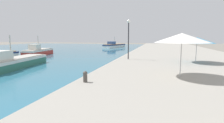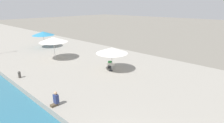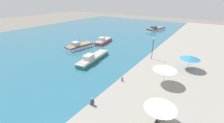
{
  "view_description": "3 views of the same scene",
  "coord_description": "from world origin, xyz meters",
  "px_view_note": "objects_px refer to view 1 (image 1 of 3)",
  "views": [
    {
      "loc": [
        4.69,
        4.6,
        3.07
      ],
      "look_at": [
        1.5,
        16.86,
        1.31
      ],
      "focal_mm": 28.0,
      "sensor_mm": 36.0,
      "label": 1
    },
    {
      "loc": [
        -4.65,
        -3.03,
        7.05
      ],
      "look_at": [
        8.01,
        8.52,
        1.51
      ],
      "focal_mm": 28.0,
      "sensor_mm": 36.0,
      "label": 2
    },
    {
      "loc": [
        10.47,
        -3.93,
        12.55
      ],
      "look_at": [
        -4.0,
        18.0,
        1.11
      ],
      "focal_mm": 24.0,
      "sensor_mm": 36.0,
      "label": 3
    }
  ],
  "objects_px": {
    "cafe_umbrella_white": "(182,38)",
    "mooring_bollard": "(85,76)",
    "fishing_boat_distant": "(114,45)",
    "cafe_umbrella_striped": "(197,40)",
    "lamppost": "(129,33)",
    "fishing_boat_near": "(11,62)",
    "fishing_boat_far": "(38,51)"
  },
  "relations": [
    {
      "from": "fishing_boat_distant",
      "to": "cafe_umbrella_striped",
      "type": "xyz_separation_m",
      "value": [
        16.47,
        -31.9,
        2.09
      ]
    },
    {
      "from": "cafe_umbrella_striped",
      "to": "lamppost",
      "type": "height_order",
      "value": "lamppost"
    },
    {
      "from": "cafe_umbrella_white",
      "to": "mooring_bollard",
      "type": "bearing_deg",
      "value": -151.74
    },
    {
      "from": "fishing_boat_distant",
      "to": "cafe_umbrella_striped",
      "type": "height_order",
      "value": "fishing_boat_distant"
    },
    {
      "from": "cafe_umbrella_white",
      "to": "lamppost",
      "type": "distance_m",
      "value": 9.6
    },
    {
      "from": "fishing_boat_far",
      "to": "fishing_boat_distant",
      "type": "height_order",
      "value": "fishing_boat_far"
    },
    {
      "from": "fishing_boat_far",
      "to": "lamppost",
      "type": "xyz_separation_m",
      "value": [
        16.34,
        -5.23,
        2.9
      ]
    },
    {
      "from": "cafe_umbrella_white",
      "to": "mooring_bollard",
      "type": "xyz_separation_m",
      "value": [
        -5.45,
        -2.93,
        -2.17
      ]
    },
    {
      "from": "fishing_boat_distant",
      "to": "cafe_umbrella_striped",
      "type": "distance_m",
      "value": 35.96
    },
    {
      "from": "fishing_boat_near",
      "to": "fishing_boat_distant",
      "type": "xyz_separation_m",
      "value": [
        0.95,
        37.63,
        -0.01
      ]
    },
    {
      "from": "fishing_boat_far",
      "to": "cafe_umbrella_striped",
      "type": "height_order",
      "value": "fishing_boat_far"
    },
    {
      "from": "fishing_boat_far",
      "to": "fishing_boat_distant",
      "type": "relative_size",
      "value": 0.74
    },
    {
      "from": "fishing_boat_far",
      "to": "cafe_umbrella_white",
      "type": "xyz_separation_m",
      "value": [
        21.14,
        -13.53,
        2.33
      ]
    },
    {
      "from": "cafe_umbrella_striped",
      "to": "fishing_boat_distant",
      "type": "bearing_deg",
      "value": 117.31
    },
    {
      "from": "lamppost",
      "to": "fishing_boat_near",
      "type": "bearing_deg",
      "value": -146.68
    },
    {
      "from": "cafe_umbrella_striped",
      "to": "lamppost",
      "type": "distance_m",
      "value": 7.26
    },
    {
      "from": "fishing_boat_distant",
      "to": "mooring_bollard",
      "type": "distance_m",
      "value": 42.98
    },
    {
      "from": "lamppost",
      "to": "fishing_boat_far",
      "type": "bearing_deg",
      "value": 162.26
    },
    {
      "from": "fishing_boat_near",
      "to": "fishing_boat_distant",
      "type": "height_order",
      "value": "fishing_boat_near"
    },
    {
      "from": "fishing_boat_near",
      "to": "fishing_boat_distant",
      "type": "bearing_deg",
      "value": 81.0
    },
    {
      "from": "fishing_boat_near",
      "to": "fishing_boat_far",
      "type": "height_order",
      "value": "fishing_boat_far"
    },
    {
      "from": "fishing_boat_near",
      "to": "mooring_bollard",
      "type": "distance_m",
      "value": 10.62
    },
    {
      "from": "mooring_bollard",
      "to": "fishing_boat_near",
      "type": "bearing_deg",
      "value": 155.1
    },
    {
      "from": "fishing_boat_far",
      "to": "cafe_umbrella_white",
      "type": "distance_m",
      "value": 25.2
    },
    {
      "from": "fishing_boat_near",
      "to": "mooring_bollard",
      "type": "xyz_separation_m",
      "value": [
        9.63,
        -4.47,
        0.17
      ]
    },
    {
      "from": "fishing_boat_near",
      "to": "fishing_boat_far",
      "type": "bearing_deg",
      "value": 109.24
    },
    {
      "from": "fishing_boat_far",
      "to": "cafe_umbrella_striped",
      "type": "distance_m",
      "value": 24.39
    },
    {
      "from": "lamppost",
      "to": "fishing_boat_distant",
      "type": "bearing_deg",
      "value": 106.82
    },
    {
      "from": "cafe_umbrella_striped",
      "to": "lamppost",
      "type": "bearing_deg",
      "value": 171.73
    },
    {
      "from": "fishing_boat_distant",
      "to": "cafe_umbrella_white",
      "type": "relative_size",
      "value": 2.8
    },
    {
      "from": "cafe_umbrella_white",
      "to": "lamppost",
      "type": "relative_size",
      "value": 0.76
    },
    {
      "from": "mooring_bollard",
      "to": "cafe_umbrella_white",
      "type": "bearing_deg",
      "value": 28.26
    }
  ]
}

